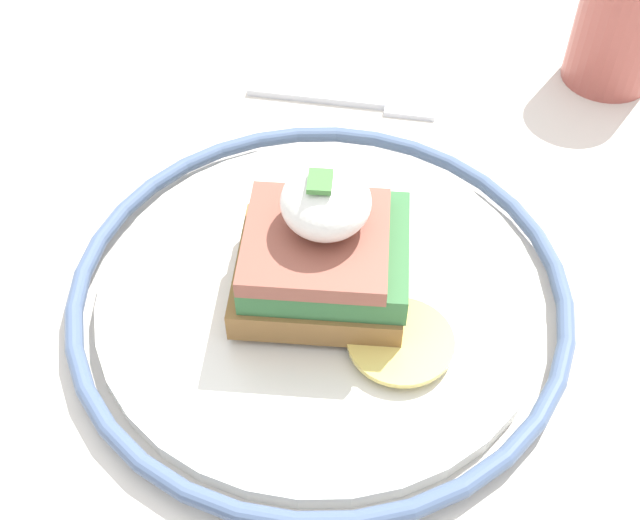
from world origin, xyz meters
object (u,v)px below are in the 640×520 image
(sandwich, at_px, (324,251))
(cup, at_px, (622,22))
(plate, at_px, (320,292))
(fork, at_px, (352,101))

(sandwich, bearing_deg, cup, 140.28)
(plate, distance_m, sandwich, 0.04)
(sandwich, bearing_deg, plate, -106.31)
(fork, xyz_separation_m, cup, (-0.05, 0.19, 0.04))
(plate, height_order, sandwich, sandwich)
(fork, height_order, cup, cup)
(sandwich, relative_size, cup, 1.30)
(cup, bearing_deg, plate, -40.16)
(fork, bearing_deg, sandwich, -1.84)
(plate, relative_size, cup, 3.09)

